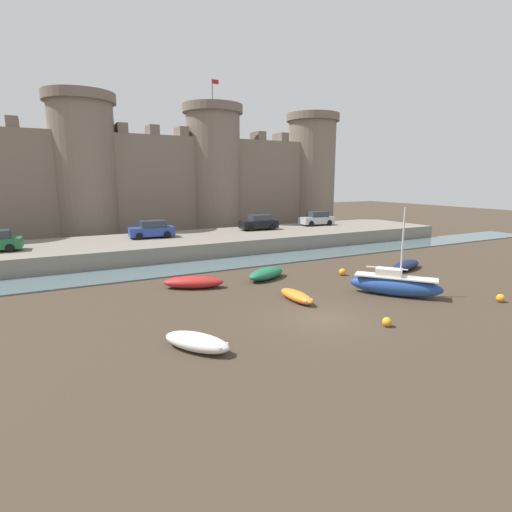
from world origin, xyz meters
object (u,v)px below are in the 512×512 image
Objects in this scene: rowboat_foreground_left at (406,265)px; rowboat_midflat_left at (296,296)px; mooring_buoy_near_channel at (387,322)px; mooring_buoy_off_centre at (500,298)px; rowboat_foreground_right at (197,342)px; sailboat_near_channel_left at (395,284)px; rowboat_near_channel_right at (266,273)px; mooring_buoy_near_shore at (342,272)px; car_quay_east at (317,219)px; car_quay_centre_east at (259,223)px; car_quay_west at (152,230)px; rowboat_midflat_centre at (194,282)px.

rowboat_midflat_left is at bearing -166.87° from rowboat_foreground_left.
rowboat_foreground_left is 13.23m from mooring_buoy_near_channel.
mooring_buoy_off_centre is (10.12, -5.58, -0.09)m from rowboat_midflat_left.
rowboat_foreground_right is 7.04× the size of mooring_buoy_near_channel.
sailboat_near_channel_left is 1.42× the size of rowboat_near_channel_right.
sailboat_near_channel_left is 5.47m from mooring_buoy_near_shore.
mooring_buoy_off_centre is 26.87m from car_quay_east.
mooring_buoy_near_channel is at bearing -86.92° from rowboat_near_channel_right.
rowboat_midflat_left is 21.65m from car_quay_centre_east.
mooring_buoy_near_channel is 25.24m from car_quay_west.
mooring_buoy_off_centre is 0.90× the size of mooring_buoy_near_shore.
rowboat_foreground_left reaches higher than mooring_buoy_off_centre.
sailboat_near_channel_left reaches higher than car_quay_east.
car_quay_east is (10.75, 22.26, 1.50)m from sailboat_near_channel_left.
car_quay_east is (10.15, 16.85, 1.92)m from mooring_buoy_near_shore.
mooring_buoy_near_shore is at bearing -58.00° from car_quay_west.
car_quay_east reaches higher than rowboat_midflat_centre.
mooring_buoy_near_shore is (-3.73, 9.17, 0.02)m from mooring_buoy_off_centre.
car_quay_west is at bearing -176.75° from car_quay_east.
rowboat_near_channel_right is at bearing 124.28° from sailboat_near_channel_left.
car_quay_west is (-4.42, 14.09, 1.76)m from rowboat_near_channel_right.
mooring_buoy_off_centre is at bearing -40.95° from sailboat_near_channel_left.
car_quay_centre_east is (11.77, 0.58, 0.00)m from car_quay_west.
mooring_buoy_near_channel is at bearing -140.10° from sailboat_near_channel_left.
rowboat_foreground_left is at bearing 36.67° from sailboat_near_channel_left.
car_quay_east is at bearing 75.54° from rowboat_foreground_left.
car_quay_east is (14.97, 25.80, 1.95)m from mooring_buoy_near_channel.
sailboat_near_channel_left is at bearing 39.90° from mooring_buoy_near_channel.
mooring_buoy_near_shore reaches higher than mooring_buoy_near_channel.
car_quay_centre_east is at bearing 67.26° from rowboat_midflat_left.
rowboat_foreground_right is (-19.26, -6.45, 0.00)m from rowboat_foreground_left.
sailboat_near_channel_left reaches higher than mooring_buoy_near_channel.
mooring_buoy_off_centre is (-1.86, -8.37, -0.13)m from rowboat_foreground_left.
rowboat_near_channel_right reaches higher than rowboat_foreground_left.
sailboat_near_channel_left is 24.77m from car_quay_east.
car_quay_centre_east and car_quay_east have the same top height.
rowboat_midflat_centre is 1.08× the size of rowboat_near_channel_right.
car_quay_west reaches higher than rowboat_foreground_left.
rowboat_near_channel_right is (-10.99, 2.43, 0.05)m from rowboat_foreground_left.
car_quay_west is at bearing 86.64° from rowboat_midflat_centre.
rowboat_midflat_left is at bearing -150.60° from mooring_buoy_near_shore.
car_quay_west is (-15.41, 16.52, 1.81)m from rowboat_foreground_left.
car_quay_east is at bearing 51.04° from rowboat_midflat_left.
car_quay_east is (8.19, 0.55, 0.00)m from car_quay_centre_east.
car_quay_centre_east is (-1.78, 25.47, 1.95)m from mooring_buoy_off_centre.
mooring_buoy_near_shore is at bearing -96.83° from car_quay_centre_east.
rowboat_foreground_right reaches higher than mooring_buoy_near_channel.
rowboat_midflat_centre is at bearing 170.35° from mooring_buoy_near_shore.
mooring_buoy_near_channel is 26.21m from car_quay_centre_east.
mooring_buoy_near_channel is (-8.56, 0.22, -0.00)m from mooring_buoy_off_centre.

